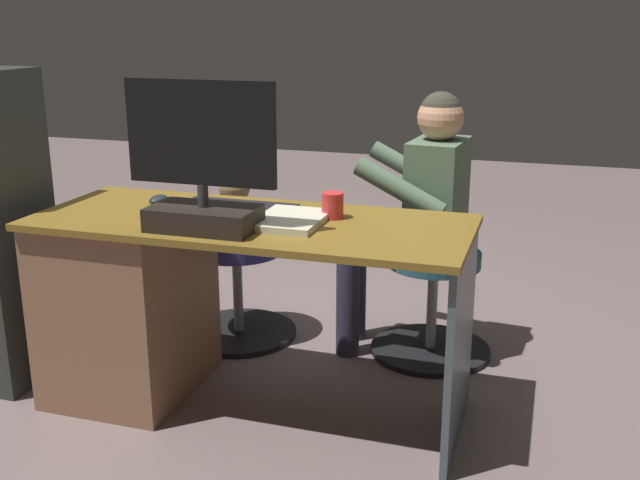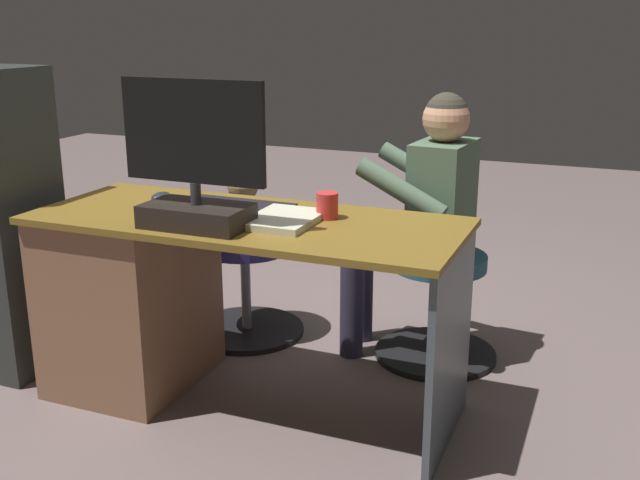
# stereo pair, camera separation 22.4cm
# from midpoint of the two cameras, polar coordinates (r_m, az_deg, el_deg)

# --- Properties ---
(ground_plane) EXTENTS (10.00, 10.00, 0.00)m
(ground_plane) POSITION_cam_midpoint_polar(r_m,az_deg,el_deg) (3.16, -4.80, -9.68)
(ground_plane) COLOR #705F5D
(desk) EXTENTS (1.53, 0.62, 0.72)m
(desk) POSITION_cam_midpoint_polar(r_m,az_deg,el_deg) (2.94, -14.69, -4.19)
(desk) COLOR brown
(desk) RESTS_ON ground_plane
(monitor) EXTENTS (0.51, 0.20, 0.49)m
(monitor) POSITION_cam_midpoint_polar(r_m,az_deg,el_deg) (2.51, -11.40, 4.46)
(monitor) COLOR black
(monitor) RESTS_ON desk
(keyboard) EXTENTS (0.42, 0.14, 0.02)m
(keyboard) POSITION_cam_midpoint_polar(r_m,az_deg,el_deg) (2.78, -8.40, 2.47)
(keyboard) COLOR black
(keyboard) RESTS_ON desk
(computer_mouse) EXTENTS (0.06, 0.10, 0.04)m
(computer_mouse) POSITION_cam_midpoint_polar(r_m,az_deg,el_deg) (2.91, -14.24, 2.93)
(computer_mouse) COLOR #1E272D
(computer_mouse) RESTS_ON desk
(cup) EXTENTS (0.08, 0.08, 0.09)m
(cup) POSITION_cam_midpoint_polar(r_m,az_deg,el_deg) (2.62, -1.49, 2.60)
(cup) COLOR red
(cup) RESTS_ON desk
(tv_remote) EXTENTS (0.08, 0.16, 0.02)m
(tv_remote) POSITION_cam_midpoint_polar(r_m,az_deg,el_deg) (2.73, -13.81, 1.86)
(tv_remote) COLOR black
(tv_remote) RESTS_ON desk
(notebook_binder) EXTENTS (0.22, 0.30, 0.02)m
(notebook_binder) POSITION_cam_midpoint_polar(r_m,az_deg,el_deg) (2.57, -4.72, 1.49)
(notebook_binder) COLOR beige
(notebook_binder) RESTS_ON desk
(office_chair_teddy) EXTENTS (0.52, 0.52, 0.46)m
(office_chair_teddy) POSITION_cam_midpoint_polar(r_m,az_deg,el_deg) (3.41, -8.11, -3.14)
(office_chair_teddy) COLOR black
(office_chair_teddy) RESTS_ON ground_plane
(teddy_bear) EXTENTS (0.22, 0.22, 0.31)m
(teddy_bear) POSITION_cam_midpoint_polar(r_m,az_deg,el_deg) (3.32, -8.26, 2.40)
(teddy_bear) COLOR #A37E4C
(teddy_bear) RESTS_ON office_chair_teddy
(visitor_chair) EXTENTS (0.51, 0.51, 0.46)m
(visitor_chair) POSITION_cam_midpoint_polar(r_m,az_deg,el_deg) (3.22, 6.50, -4.38)
(visitor_chair) COLOR black
(visitor_chair) RESTS_ON ground_plane
(person) EXTENTS (0.52, 0.50, 1.11)m
(person) POSITION_cam_midpoint_polar(r_m,az_deg,el_deg) (3.11, 5.24, 2.75)
(person) COLOR #526B53
(person) RESTS_ON ground_plane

